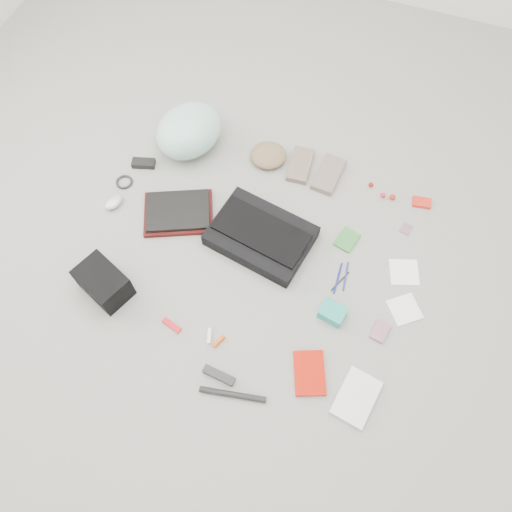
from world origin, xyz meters
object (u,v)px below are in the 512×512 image
(messenger_bag, at_px, (261,236))
(accordion_wallet, at_px, (333,313))
(camera_bag, at_px, (104,283))
(book_red, at_px, (309,373))
(bike_helmet, at_px, (189,130))
(laptop, at_px, (178,211))

(messenger_bag, xyz_separation_m, accordion_wallet, (0.42, -0.25, -0.01))
(camera_bag, relative_size, book_red, 1.18)
(bike_helmet, relative_size, camera_bag, 1.67)
(laptop, xyz_separation_m, accordion_wallet, (0.84, -0.24, -0.01))
(messenger_bag, xyz_separation_m, bike_helmet, (-0.53, 0.41, 0.07))
(messenger_bag, bearing_deg, bike_helmet, 152.80)
(book_red, bearing_deg, accordion_wallet, 65.38)
(accordion_wallet, bearing_deg, laptop, 174.80)
(accordion_wallet, bearing_deg, messenger_bag, 160.46)
(messenger_bag, height_order, camera_bag, camera_bag)
(camera_bag, bearing_deg, laptop, 96.18)
(messenger_bag, xyz_separation_m, camera_bag, (-0.56, -0.48, 0.03))
(messenger_bag, relative_size, book_red, 2.42)
(messenger_bag, relative_size, camera_bag, 2.05)
(messenger_bag, bearing_deg, camera_bag, -129.44)
(accordion_wallet, bearing_deg, bike_helmet, 156.34)
(book_red, bearing_deg, bike_helmet, 113.57)
(laptop, bearing_deg, accordion_wallet, -39.97)
(messenger_bag, height_order, book_red, messenger_bag)
(camera_bag, bearing_deg, accordion_wallet, 35.68)
(bike_helmet, height_order, camera_bag, bike_helmet)
(bike_helmet, height_order, book_red, bike_helmet)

